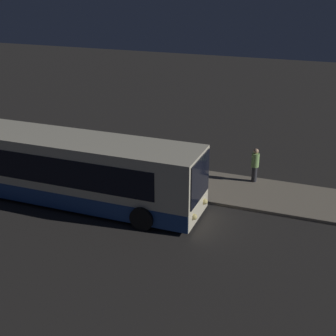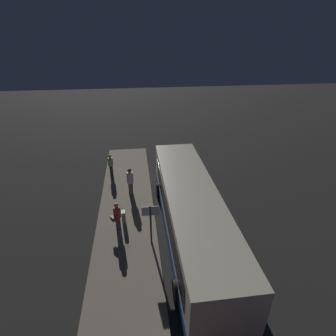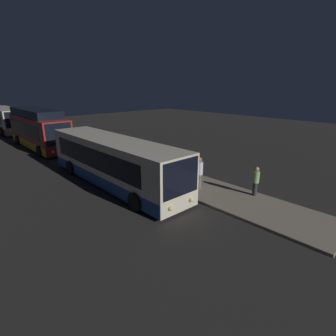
{
  "view_description": "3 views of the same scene",
  "coord_description": "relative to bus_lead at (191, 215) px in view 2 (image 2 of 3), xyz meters",
  "views": [
    {
      "loc": [
        8.7,
        -15.52,
        8.96
      ],
      "look_at": [
        2.55,
        0.51,
        1.86
      ],
      "focal_mm": 50.0,
      "sensor_mm": 36.0,
      "label": 1
    },
    {
      "loc": [
        -12.06,
        2.37,
        9.51
      ],
      "look_at": [
        2.55,
        0.51,
        1.86
      ],
      "focal_mm": 28.0,
      "sensor_mm": 36.0,
      "label": 2
    },
    {
      "loc": [
        11.78,
        -8.07,
        5.86
      ],
      "look_at": [
        2.55,
        0.51,
        1.86
      ],
      "focal_mm": 28.0,
      "sensor_mm": 36.0,
      "label": 3
    }
  ],
  "objects": [
    {
      "name": "passenger_boarding",
      "position": [
        0.99,
        3.72,
        -0.41
      ],
      "size": [
        0.6,
        0.63,
        1.61
      ],
      "rotation": [
        0.0,
        0.0,
        0.67
      ],
      "color": "#4C476B",
      "rests_on": "platform"
    },
    {
      "name": "passenger_with_bags",
      "position": [
        7.09,
        4.44,
        -0.4
      ],
      "size": [
        0.43,
        0.43,
        1.61
      ],
      "rotation": [
        0.0,
        0.0,
        -1.28
      ],
      "color": "#2D2D33",
      "rests_on": "platform"
    },
    {
      "name": "ground",
      "position": [
        1.75,
        0.09,
        -1.4
      ],
      "size": [
        80.0,
        80.0,
        0.0
      ],
      "primitive_type": "plane",
      "color": "#2B2826"
    },
    {
      "name": "bus_lead",
      "position": [
        0.0,
        0.0,
        0.0
      ],
      "size": [
        11.67,
        2.77,
        2.82
      ],
      "color": "beige",
      "rests_on": "ground"
    },
    {
      "name": "sign_post",
      "position": [
        -0.29,
        2.03,
        0.18
      ],
      "size": [
        0.1,
        0.82,
        2.22
      ],
      "color": "#4C4C51",
      "rests_on": "platform"
    },
    {
      "name": "suitcase",
      "position": [
        1.42,
        3.42,
        -0.9
      ],
      "size": [
        0.34,
        0.19,
        0.98
      ],
      "color": "#598C59",
      "rests_on": "platform"
    },
    {
      "name": "platform",
      "position": [
        1.75,
        3.31,
        -1.34
      ],
      "size": [
        20.0,
        3.23,
        0.13
      ],
      "color": "gray",
      "rests_on": "ground"
    },
    {
      "name": "passenger_waiting",
      "position": [
        4.31,
        3.03,
        -0.27
      ],
      "size": [
        0.59,
        0.59,
        1.85
      ],
      "rotation": [
        0.0,
        0.0,
        -2.21
      ],
      "color": "#6B604C",
      "rests_on": "platform"
    }
  ]
}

